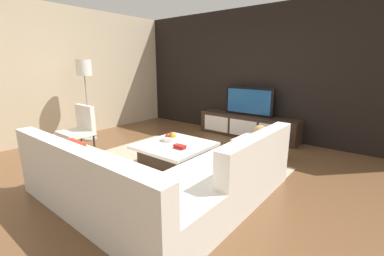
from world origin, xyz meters
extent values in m
plane|color=brown|center=(0.00, 0.00, 0.00)|extent=(14.00, 14.00, 0.00)
cube|color=black|center=(0.00, 2.70, 1.40)|extent=(6.40, 0.12, 2.80)
cube|color=beige|center=(-3.20, 0.20, 1.40)|extent=(0.12, 5.20, 2.80)
cube|color=tan|center=(-0.10, 0.00, 0.01)|extent=(3.11, 2.40, 0.01)
cube|color=#332319|center=(0.00, 2.40, 0.25)|extent=(2.26, 0.45, 0.50)
cube|color=white|center=(-0.69, 2.17, 0.25)|extent=(0.64, 0.01, 0.35)
cube|color=white|center=(0.00, 2.17, 0.25)|extent=(0.64, 0.01, 0.35)
cube|color=white|center=(0.69, 2.17, 0.25)|extent=(0.64, 0.01, 0.35)
cube|color=black|center=(0.00, 2.40, 0.81)|extent=(1.12, 0.05, 0.62)
cube|color=#194C8C|center=(0.00, 2.37, 0.81)|extent=(1.01, 0.01, 0.52)
cube|color=white|center=(0.20, -1.30, 0.22)|extent=(2.53, 0.85, 0.44)
cube|color=white|center=(0.20, -1.64, 0.63)|extent=(2.53, 0.18, 0.39)
cube|color=white|center=(1.04, -0.08, 0.22)|extent=(0.85, 1.59, 0.44)
cube|color=white|center=(1.38, -0.08, 0.63)|extent=(0.18, 1.59, 0.39)
cube|color=red|center=(-0.56, -1.30, 0.55)|extent=(0.36, 0.20, 0.22)
cube|color=red|center=(1.04, 0.32, 0.47)|extent=(0.60, 0.44, 0.06)
cube|color=#332319|center=(-0.10, 0.10, 0.17)|extent=(0.83, 0.84, 0.33)
cube|color=white|center=(-0.10, 0.10, 0.35)|extent=(1.04, 1.05, 0.05)
cylinder|color=#332319|center=(-2.17, -0.76, 0.19)|extent=(0.04, 0.04, 0.38)
cylinder|color=#332319|center=(-1.71, -0.76, 0.19)|extent=(0.04, 0.04, 0.38)
cylinder|color=#332319|center=(-2.17, -0.34, 0.19)|extent=(0.04, 0.04, 0.38)
cylinder|color=#332319|center=(-1.71, -0.34, 0.19)|extent=(0.04, 0.04, 0.38)
cube|color=white|center=(-1.94, -0.55, 0.38)|extent=(0.54, 0.50, 0.08)
cube|color=white|center=(-1.94, -0.34, 0.65)|extent=(0.54, 0.08, 0.45)
cylinder|color=#A5A5AA|center=(-2.60, 0.09, 0.01)|extent=(0.28, 0.28, 0.02)
cylinder|color=#A5A5AA|center=(-2.60, 0.09, 0.70)|extent=(0.03, 0.03, 1.35)
cylinder|color=white|center=(-2.60, 0.09, 1.53)|extent=(0.31, 0.31, 0.32)
cube|color=white|center=(0.85, 1.14, 0.20)|extent=(0.70, 0.70, 0.40)
cylinder|color=silver|center=(-0.28, 0.20, 0.42)|extent=(0.28, 0.28, 0.07)
sphere|color=gold|center=(-0.23, 0.20, 0.47)|extent=(0.09, 0.09, 0.09)
sphere|color=#B23326|center=(-0.29, 0.24, 0.47)|extent=(0.09, 0.09, 0.09)
sphere|color=#B23326|center=(-0.30, 0.16, 0.47)|extent=(0.08, 0.08, 0.08)
sphere|color=#AD8451|center=(0.85, 1.14, 0.52)|extent=(0.24, 0.24, 0.24)
cube|color=maroon|center=(0.12, -0.03, 0.40)|extent=(0.16, 0.11, 0.03)
cube|color=maroon|center=(0.11, -0.02, 0.42)|extent=(0.20, 0.10, 0.02)
camera|label=1|loc=(2.54, -2.75, 1.61)|focal=24.11mm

